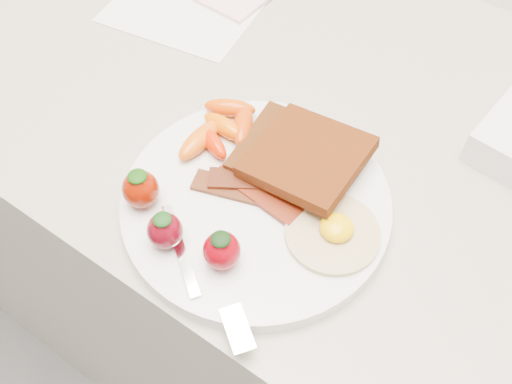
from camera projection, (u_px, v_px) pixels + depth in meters
The scene contains 9 objects.
counter at pixel (304, 287), 1.03m from camera, with size 2.00×0.60×0.90m, color gray.
plate at pixel (256, 203), 0.57m from camera, with size 0.27×0.27×0.02m, color white.
toast_lower at pixel (290, 153), 0.59m from camera, with size 0.10×0.10×0.01m, color #381808.
toast_upper at pixel (307, 157), 0.57m from camera, with size 0.11×0.11×0.01m, color #3E1A07.
fried_egg at pixel (334, 232), 0.54m from camera, with size 0.11×0.11×0.02m.
bacon_strips at pixel (252, 187), 0.57m from camera, with size 0.12×0.08×0.01m.
baby_carrots at pixel (222, 128), 0.61m from camera, with size 0.08×0.11×0.02m.
strawberries at pixel (174, 221), 0.53m from camera, with size 0.14×0.06×0.04m.
fork at pixel (205, 284), 0.51m from camera, with size 0.16×0.09×0.00m.
Camera 1 is at (0.19, 1.27, 1.38)m, focal length 40.00 mm.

